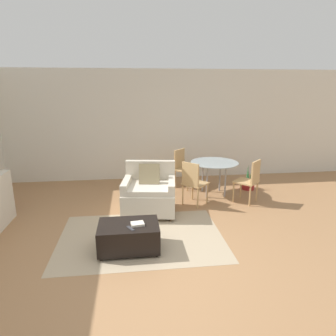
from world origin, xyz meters
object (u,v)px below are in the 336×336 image
dining_chair_near_left (193,181)px  dining_chair_near_right (250,178)px  tv_remote_primary (131,228)px  ottoman (129,236)px  dining_table (214,166)px  dining_chair_far_left (183,166)px  armchair (149,193)px  potted_plant_small (248,183)px  book_stack (138,224)px

dining_chair_near_left → dining_chair_near_right: (1.19, 0.00, 0.00)m
tv_remote_primary → dining_chair_near_right: (2.43, 1.72, 0.11)m
ottoman → dining_table: bearing=49.4°
ottoman → dining_table: (1.86, 2.17, 0.42)m
dining_chair_near_left → dining_chair_far_left: same height
ottoman → dining_chair_near_right: size_ratio=0.97×
armchair → potted_plant_small: bearing=23.8°
book_stack → dining_chair_near_right: bearing=34.8°
armchair → dining_chair_near_left: 0.92m
dining_chair_far_left → potted_plant_small: (1.49, -0.37, -0.37)m
ottoman → dining_chair_near_left: 2.05m
ottoman → dining_chair_near_left: size_ratio=0.97×
dining_table → book_stack: bearing=-128.1°
armchair → book_stack: bearing=-100.5°
tv_remote_primary → dining_chair_far_left: (1.24, 2.91, 0.11)m
dining_chair_near_right → ottoman: bearing=-147.3°
armchair → dining_chair_near_left: bearing=14.5°
dining_chair_near_right → potted_plant_small: 0.95m
dining_table → armchair: bearing=-150.9°
armchair → ottoman: armchair is taller
potted_plant_small → dining_chair_near_left: bearing=-151.2°
ottoman → tv_remote_primary: tv_remote_primary is taller
ottoman → book_stack: size_ratio=4.30×
book_stack → dining_chair_near_right: (2.33, 1.61, 0.10)m
armchair → potted_plant_small: (2.37, 1.05, -0.22)m
dining_chair_near_left → dining_chair_far_left: (0.00, 1.19, 0.00)m
armchair → dining_chair_near_left: size_ratio=1.19×
ottoman → dining_chair_far_left: 3.06m
armchair → dining_chair_near_right: 2.09m
ottoman → dining_chair_near_right: 2.94m
tv_remote_primary → dining_chair_near_right: bearing=35.4°
book_stack → dining_chair_near_right: 2.83m
ottoman → potted_plant_small: size_ratio=1.52×
dining_table → dining_chair_near_right: dining_chair_near_right is taller
book_stack → tv_remote_primary: 0.15m
dining_table → ottoman: bearing=-130.6°
dining_table → dining_chair_far_left: bearing=135.0°
dining_chair_near_left → dining_chair_far_left: size_ratio=1.00×
dining_table → potted_plant_small: 1.05m
book_stack → potted_plant_small: potted_plant_small is taller
ottoman → dining_table: 2.89m
armchair → book_stack: (-0.26, -1.39, 0.05)m
book_stack → dining_table: dining_table is taller
armchair → potted_plant_small: size_ratio=1.87×
dining_chair_near_right → potted_plant_small: size_ratio=1.57×
ottoman → book_stack: bearing=-15.5°
armchair → dining_table: 1.71m
armchair → ottoman: bearing=-106.0°
dining_chair_near_left → potted_plant_small: size_ratio=1.57×
dining_table → dining_chair_near_left: bearing=-135.0°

